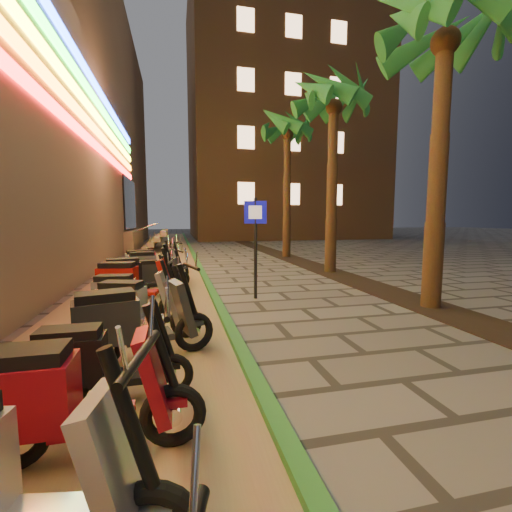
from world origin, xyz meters
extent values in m
plane|color=#474442|center=(0.00, 0.00, 0.00)|extent=(120.00, 120.00, 0.00)
cube|color=#8C7251|center=(-2.60, 10.00, 0.01)|extent=(3.40, 60.00, 0.01)
cube|color=#286B2C|center=(-0.90, 10.00, 0.05)|extent=(0.18, 60.00, 0.10)
cube|color=black|center=(3.60, 5.00, 0.01)|extent=(1.20, 40.00, 0.02)
cube|color=black|center=(-4.45, 18.00, 2.80)|extent=(0.08, 5.00, 3.00)
cube|color=gray|center=(-6.50, 18.00, 0.60)|extent=(5.00, 6.00, 1.20)
cube|color=#FF1414|center=(-4.45, 6.00, 4.50)|extent=(0.06, 26.00, 0.28)
cube|color=orange|center=(-4.45, 6.00, 5.05)|extent=(0.06, 26.00, 0.28)
cube|color=yellow|center=(-4.45, 6.00, 5.60)|extent=(0.06, 26.00, 0.28)
cube|color=#19E526|center=(-4.45, 6.00, 6.15)|extent=(0.06, 26.00, 0.28)
cube|color=#193FFF|center=(-4.45, 6.00, 6.70)|extent=(0.06, 26.00, 0.28)
cube|color=gray|center=(-3.50, 18.00, 0.15)|extent=(0.35, 5.00, 0.30)
cube|color=gray|center=(-3.15, 18.00, 0.45)|extent=(0.35, 5.00, 0.30)
cube|color=gray|center=(-2.80, 18.00, 0.75)|extent=(0.35, 5.00, 0.30)
cube|color=gray|center=(-2.45, 18.00, 1.05)|extent=(0.35, 5.00, 0.30)
cylinder|color=silver|center=(-3.90, 16.00, 1.25)|extent=(2.09, 0.06, 0.81)
cylinder|color=silver|center=(-3.90, 20.00, 1.25)|extent=(2.09, 0.06, 0.81)
cube|color=brown|center=(9.00, 32.00, 12.50)|extent=(18.00, 16.00, 25.00)
cube|color=#F2BB85|center=(4.00, 23.97, 4.00)|extent=(1.40, 0.06, 1.80)
cube|color=#F2BB85|center=(8.00, 23.97, 4.00)|extent=(1.40, 0.06, 1.80)
cube|color=#F2BB85|center=(12.00, 23.97, 4.00)|extent=(1.40, 0.06, 1.80)
cube|color=#F2BB85|center=(4.00, 23.97, 8.50)|extent=(1.40, 0.06, 1.80)
cube|color=#F2BB85|center=(8.00, 23.97, 8.50)|extent=(1.40, 0.06, 1.80)
cube|color=#F2BB85|center=(12.00, 23.97, 8.50)|extent=(1.40, 0.06, 1.80)
cube|color=#F2BB85|center=(4.00, 23.97, 13.00)|extent=(1.40, 0.06, 1.80)
cube|color=#F2BB85|center=(8.00, 23.97, 13.00)|extent=(1.40, 0.06, 1.80)
cube|color=#F2BB85|center=(12.00, 23.97, 13.00)|extent=(1.40, 0.06, 1.80)
cube|color=#F2BB85|center=(4.00, 23.97, 17.50)|extent=(1.40, 0.06, 1.80)
cube|color=#F2BB85|center=(8.00, 23.97, 17.50)|extent=(1.40, 0.06, 1.80)
cube|color=#F2BB85|center=(12.00, 23.97, 17.50)|extent=(1.40, 0.06, 1.80)
cylinder|color=#472D19|center=(3.60, 2.00, 2.73)|extent=(0.40, 0.40, 5.45)
sphere|color=#472D19|center=(3.60, 2.00, 5.45)|extent=(0.56, 0.56, 0.56)
cone|color=#184F1C|center=(4.49, 2.00, 5.90)|extent=(0.60, 1.93, 1.52)
cone|color=#184F1C|center=(4.28, 2.57, 5.90)|extent=(1.70, 1.86, 1.52)
cone|color=#184F1C|center=(3.75, 2.87, 5.90)|extent=(2.00, 0.93, 1.52)
cone|color=#184F1C|center=(3.16, 2.77, 5.90)|extent=(1.97, 1.48, 1.52)
cone|color=#184F1C|center=(2.77, 2.30, 5.90)|extent=(1.22, 2.02, 1.52)
cone|color=#184F1C|center=(2.77, 1.70, 5.90)|extent=(1.22, 2.02, 1.52)
cone|color=#184F1C|center=(4.28, 1.43, 5.90)|extent=(1.70, 1.86, 1.52)
cylinder|color=#472D19|center=(3.60, 7.00, 2.85)|extent=(0.40, 0.40, 5.70)
sphere|color=#472D19|center=(3.60, 7.00, 5.70)|extent=(0.56, 0.56, 0.56)
cone|color=#184F1C|center=(4.49, 7.00, 6.15)|extent=(0.60, 1.93, 1.52)
cone|color=#184F1C|center=(4.28, 7.57, 6.15)|extent=(1.70, 1.86, 1.52)
cone|color=#184F1C|center=(3.75, 7.87, 6.15)|extent=(2.00, 0.93, 1.52)
cone|color=#184F1C|center=(3.16, 7.77, 6.15)|extent=(1.97, 1.48, 1.52)
cone|color=#184F1C|center=(2.77, 7.30, 6.15)|extent=(1.22, 2.02, 1.52)
cone|color=#184F1C|center=(2.77, 6.70, 6.15)|extent=(1.22, 2.02, 1.52)
cone|color=#184F1C|center=(3.16, 6.23, 6.15)|extent=(1.97, 1.48, 1.52)
cone|color=#184F1C|center=(3.75, 6.13, 6.15)|extent=(2.00, 0.93, 1.52)
cone|color=#184F1C|center=(4.28, 6.43, 6.15)|extent=(1.70, 1.86, 1.52)
cylinder|color=#472D19|center=(3.60, 12.00, 2.98)|extent=(0.40, 0.40, 5.95)
sphere|color=#472D19|center=(3.60, 12.00, 5.95)|extent=(0.56, 0.56, 0.56)
cone|color=#184F1C|center=(4.49, 12.00, 6.40)|extent=(0.60, 1.93, 1.52)
cone|color=#184F1C|center=(4.28, 12.57, 6.40)|extent=(1.70, 1.86, 1.52)
cone|color=#184F1C|center=(3.75, 12.87, 6.40)|extent=(2.00, 0.93, 1.52)
cone|color=#184F1C|center=(3.16, 12.77, 6.40)|extent=(1.97, 1.48, 1.52)
cone|color=#184F1C|center=(2.77, 12.30, 6.40)|extent=(1.22, 2.02, 1.52)
cone|color=#184F1C|center=(2.77, 11.70, 6.40)|extent=(1.22, 2.02, 1.52)
cone|color=#184F1C|center=(3.16, 11.23, 6.40)|extent=(1.97, 1.48, 1.52)
cone|color=#184F1C|center=(3.75, 11.13, 6.40)|extent=(2.00, 0.93, 1.52)
cone|color=#184F1C|center=(4.28, 11.43, 6.40)|extent=(1.70, 1.86, 1.52)
cylinder|color=black|center=(0.07, 3.67, 1.20)|extent=(0.08, 0.08, 2.40)
cube|color=#0D0EB5|center=(0.07, 3.65, 2.07)|extent=(0.50, 0.21, 0.53)
cube|color=white|center=(0.06, 3.63, 2.07)|extent=(0.29, 0.13, 0.31)
cube|color=silver|center=(-2.08, -2.50, 0.67)|extent=(0.37, 0.49, 0.78)
cylinder|color=black|center=(-2.00, -2.51, 0.89)|extent=(0.31, 0.13, 0.83)
cylinder|color=black|center=(-1.95, -2.52, 1.25)|extent=(0.16, 0.65, 0.05)
cube|color=silver|center=(-1.93, -2.53, 0.42)|extent=(0.27, 0.20, 0.07)
torus|color=black|center=(-3.01, -1.44, 0.28)|extent=(0.55, 0.11, 0.55)
cylinder|color=silver|center=(-3.01, -1.44, 0.28)|extent=(0.15, 0.11, 0.15)
torus|color=black|center=(-1.82, -1.43, 0.28)|extent=(0.55, 0.11, 0.55)
cylinder|color=silver|center=(-1.82, -1.43, 0.28)|extent=(0.15, 0.11, 0.15)
cube|color=maroon|center=(-2.43, -1.44, 0.32)|extent=(0.59, 0.37, 0.09)
cube|color=maroon|center=(-2.93, -1.44, 0.59)|extent=(0.75, 0.41, 0.53)
cube|color=black|center=(-2.93, -1.44, 0.89)|extent=(0.66, 0.35, 0.13)
cube|color=maroon|center=(-1.97, -1.43, 0.64)|extent=(0.29, 0.43, 0.75)
cylinder|color=black|center=(-1.90, -1.43, 0.85)|extent=(0.29, 0.08, 0.79)
cylinder|color=black|center=(-1.84, -1.43, 1.19)|extent=(0.05, 0.62, 0.05)
cube|color=maroon|center=(-1.82, -1.43, 0.40)|extent=(0.24, 0.15, 0.06)
torus|color=black|center=(-2.90, -0.59, 0.24)|extent=(0.49, 0.10, 0.49)
cylinder|color=silver|center=(-2.90, -0.59, 0.24)|extent=(0.13, 0.09, 0.13)
torus|color=black|center=(-1.85, -0.59, 0.24)|extent=(0.49, 0.10, 0.49)
cylinder|color=silver|center=(-1.85, -0.59, 0.24)|extent=(0.13, 0.09, 0.13)
cube|color=black|center=(-2.39, -0.59, 0.28)|extent=(0.52, 0.32, 0.07)
cube|color=black|center=(-2.83, -0.59, 0.51)|extent=(0.66, 0.36, 0.47)
cube|color=black|center=(-2.83, -0.59, 0.78)|extent=(0.58, 0.30, 0.11)
cube|color=black|center=(-1.98, -0.59, 0.56)|extent=(0.25, 0.37, 0.66)
cylinder|color=black|center=(-1.92, -0.59, 0.75)|extent=(0.26, 0.07, 0.69)
cylinder|color=black|center=(-1.87, -0.59, 1.05)|extent=(0.04, 0.54, 0.04)
cube|color=black|center=(-1.85, -0.59, 0.35)|extent=(0.21, 0.13, 0.06)
torus|color=black|center=(-2.74, 0.32, 0.29)|extent=(0.59, 0.26, 0.58)
cylinder|color=silver|center=(-2.74, 0.32, 0.29)|extent=(0.18, 0.15, 0.16)
torus|color=black|center=(-1.54, 0.64, 0.29)|extent=(0.59, 0.26, 0.58)
cylinder|color=silver|center=(-1.54, 0.64, 0.29)|extent=(0.18, 0.15, 0.16)
cube|color=#25282A|center=(-2.15, 0.48, 0.33)|extent=(0.69, 0.53, 0.09)
cube|color=#25282A|center=(-2.66, 0.34, 0.61)|extent=(0.86, 0.61, 0.56)
cube|color=black|center=(-2.66, 0.34, 0.93)|extent=(0.76, 0.52, 0.13)
cube|color=#25282A|center=(-1.69, 0.60, 0.67)|extent=(0.40, 0.51, 0.78)
cylinder|color=black|center=(-1.62, 0.62, 0.89)|extent=(0.31, 0.15, 0.82)
cylinder|color=black|center=(-1.56, 0.64, 1.25)|extent=(0.22, 0.64, 0.05)
cube|color=#25282A|center=(-1.54, 0.64, 0.42)|extent=(0.28, 0.21, 0.07)
torus|color=black|center=(-2.72, 1.59, 0.26)|extent=(0.53, 0.26, 0.53)
cylinder|color=silver|center=(-2.72, 1.59, 0.26)|extent=(0.17, 0.14, 0.14)
torus|color=black|center=(-1.64, 1.24, 0.26)|extent=(0.53, 0.26, 0.53)
cylinder|color=silver|center=(-1.64, 1.24, 0.26)|extent=(0.17, 0.14, 0.14)
cube|color=#96979D|center=(-2.19, 1.42, 0.30)|extent=(0.63, 0.50, 0.08)
cube|color=#96979D|center=(-2.64, 1.56, 0.56)|extent=(0.79, 0.58, 0.51)
cube|color=black|center=(-2.64, 1.56, 0.85)|extent=(0.70, 0.50, 0.12)
cube|color=#96979D|center=(-1.78, 1.28, 0.61)|extent=(0.38, 0.47, 0.71)
cylinder|color=black|center=(-1.71, 1.26, 0.81)|extent=(0.29, 0.15, 0.75)
cylinder|color=black|center=(-1.66, 1.25, 1.13)|extent=(0.22, 0.57, 0.04)
cube|color=#96979D|center=(-1.64, 1.24, 0.38)|extent=(0.26, 0.20, 0.06)
torus|color=black|center=(-2.97, 2.38, 0.26)|extent=(0.53, 0.17, 0.52)
cylinder|color=silver|center=(-2.97, 2.38, 0.26)|extent=(0.15, 0.12, 0.14)
torus|color=black|center=(-1.86, 2.23, 0.26)|extent=(0.53, 0.17, 0.52)
cylinder|color=silver|center=(-1.86, 2.23, 0.26)|extent=(0.15, 0.12, 0.14)
cube|color=silver|center=(-2.43, 2.31, 0.30)|extent=(0.59, 0.41, 0.08)
cube|color=silver|center=(-2.89, 2.37, 0.55)|extent=(0.74, 0.47, 0.50)
cube|color=black|center=(-2.89, 2.37, 0.83)|extent=(0.65, 0.40, 0.12)
cube|color=silver|center=(-2.00, 2.25, 0.60)|extent=(0.31, 0.43, 0.70)
cylinder|color=black|center=(-1.93, 2.24, 0.80)|extent=(0.28, 0.10, 0.74)
cylinder|color=black|center=(-1.88, 2.23, 1.11)|extent=(0.12, 0.58, 0.04)
cube|color=silver|center=(-1.86, 2.23, 0.38)|extent=(0.24, 0.17, 0.06)
torus|color=black|center=(-3.09, 3.48, 0.29)|extent=(0.59, 0.20, 0.58)
cylinder|color=silver|center=(-3.09, 3.48, 0.29)|extent=(0.17, 0.13, 0.16)
torus|color=black|center=(-1.86, 3.28, 0.29)|extent=(0.59, 0.20, 0.58)
cylinder|color=silver|center=(-1.86, 3.28, 0.29)|extent=(0.17, 0.13, 0.16)
cube|color=#9A110E|center=(-2.49, 3.38, 0.33)|extent=(0.66, 0.47, 0.09)
cube|color=#9A110E|center=(-3.00, 3.46, 0.61)|extent=(0.83, 0.54, 0.55)
cube|color=black|center=(-3.00, 3.46, 0.93)|extent=(0.73, 0.46, 0.13)
cube|color=#9A110E|center=(-2.02, 3.31, 0.66)|extent=(0.36, 0.48, 0.78)
cylinder|color=black|center=(-1.94, 3.29, 0.89)|extent=(0.31, 0.12, 0.82)
cylinder|color=black|center=(-1.88, 3.29, 1.24)|extent=(0.15, 0.64, 0.05)
cube|color=#9A110E|center=(-1.86, 3.28, 0.42)|extent=(0.26, 0.19, 0.07)
torus|color=black|center=(-3.07, 4.14, 0.29)|extent=(0.59, 0.26, 0.58)
cylinder|color=silver|center=(-3.07, 4.14, 0.29)|extent=(0.18, 0.15, 0.16)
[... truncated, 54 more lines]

